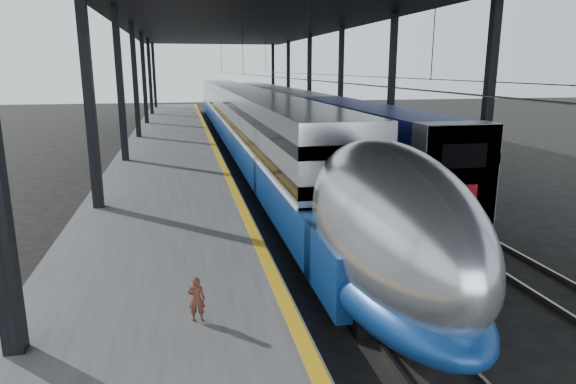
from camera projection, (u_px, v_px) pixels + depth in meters
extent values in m
plane|color=black|center=(281.00, 272.00, 15.33)|extent=(160.00, 160.00, 0.00)
cube|color=#4C4C4F|center=(170.00, 153.00, 33.55)|extent=(6.00, 80.00, 1.00)
cube|color=gold|center=(213.00, 144.00, 33.99)|extent=(0.30, 80.00, 0.01)
cube|color=slate|center=(243.00, 157.00, 34.60)|extent=(0.08, 80.00, 0.16)
cube|color=slate|center=(264.00, 156.00, 34.88)|extent=(0.08, 80.00, 0.16)
cube|color=slate|center=(315.00, 155.00, 35.58)|extent=(0.08, 80.00, 0.16)
cube|color=slate|center=(335.00, 154.00, 35.87)|extent=(0.08, 80.00, 0.16)
cube|color=black|center=(90.00, 110.00, 17.88)|extent=(0.35, 0.35, 9.00)
cube|color=black|center=(488.00, 104.00, 20.93)|extent=(0.35, 0.35, 9.00)
cube|color=black|center=(121.00, 95.00, 27.40)|extent=(0.35, 0.35, 9.00)
cube|color=black|center=(391.00, 93.00, 30.44)|extent=(0.35, 0.35, 9.00)
cube|color=black|center=(136.00, 88.00, 36.91)|extent=(0.35, 0.35, 9.00)
cube|color=black|center=(341.00, 87.00, 39.96)|extent=(0.35, 0.35, 9.00)
cube|color=black|center=(145.00, 84.00, 46.43)|extent=(0.35, 0.35, 9.00)
cube|color=black|center=(309.00, 83.00, 49.48)|extent=(0.35, 0.35, 9.00)
cube|color=black|center=(150.00, 81.00, 55.94)|extent=(0.35, 0.35, 9.00)
cube|color=black|center=(288.00, 81.00, 58.99)|extent=(0.35, 0.35, 9.00)
cube|color=black|center=(154.00, 80.00, 65.46)|extent=(0.35, 0.35, 9.00)
cube|color=black|center=(273.00, 79.00, 68.51)|extent=(0.35, 0.35, 9.00)
cube|color=black|center=(250.00, 14.00, 32.56)|extent=(18.00, 75.00, 0.45)
cylinder|color=slate|center=(252.00, 75.00, 33.46)|extent=(0.03, 74.00, 0.03)
cylinder|color=slate|center=(326.00, 75.00, 34.45)|extent=(0.03, 74.00, 0.03)
cube|color=#B2B4B9|center=(239.00, 112.00, 42.26)|extent=(2.98, 57.00, 4.11)
cube|color=navy|center=(241.00, 130.00, 41.13)|extent=(3.06, 62.00, 1.59)
cube|color=silver|center=(239.00, 118.00, 42.37)|extent=(3.08, 57.00, 0.10)
cube|color=black|center=(239.00, 98.00, 41.98)|extent=(3.02, 57.00, 0.43)
cube|color=black|center=(239.00, 112.00, 42.26)|extent=(3.02, 57.00, 0.43)
ellipsoid|color=#B2B4B9|center=(386.00, 227.00, 12.32)|extent=(2.98, 8.40, 4.11)
ellipsoid|color=navy|center=(384.00, 273.00, 12.60)|extent=(3.06, 8.40, 1.75)
ellipsoid|color=black|center=(442.00, 226.00, 9.65)|extent=(1.54, 2.20, 0.93)
cube|color=black|center=(383.00, 304.00, 12.79)|extent=(2.26, 2.60, 0.40)
cube|color=black|center=(256.00, 158.00, 33.73)|extent=(2.26, 2.60, 0.40)
cube|color=navy|center=(372.00, 144.00, 26.84)|extent=(2.87, 18.00, 3.89)
cube|color=gray|center=(453.00, 177.00, 18.84)|extent=(2.92, 1.20, 3.94)
cube|color=black|center=(464.00, 156.00, 18.05)|extent=(1.74, 0.06, 0.87)
cube|color=#A40C16|center=(461.00, 193.00, 18.36)|extent=(1.23, 0.06, 0.56)
cube|color=gray|center=(294.00, 114.00, 44.92)|extent=(2.87, 18.00, 3.89)
cube|color=gray|center=(261.00, 101.00, 63.00)|extent=(2.87, 18.00, 3.89)
cube|color=black|center=(421.00, 208.00, 21.57)|extent=(2.25, 2.40, 0.36)
cube|color=black|center=(301.00, 139.00, 42.50)|extent=(2.25, 2.40, 0.36)
imported|color=#4F251A|center=(197.00, 299.00, 10.18)|extent=(0.37, 0.27, 0.93)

